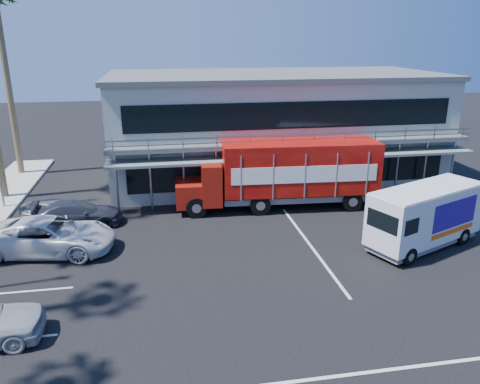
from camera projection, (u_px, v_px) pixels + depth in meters
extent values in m
plane|color=black|center=(287.00, 279.00, 19.62)|extent=(120.00, 120.00, 0.00)
cube|color=gray|center=(273.00, 128.00, 33.01)|extent=(22.00, 10.00, 7.00)
cube|color=#515454|center=(274.00, 75.00, 31.85)|extent=(22.40, 10.40, 0.30)
cube|color=#515454|center=(296.00, 144.00, 27.75)|extent=(22.00, 1.20, 0.25)
cube|color=gray|center=(299.00, 137.00, 27.07)|extent=(22.00, 0.08, 0.90)
cube|color=slate|center=(297.00, 156.00, 27.69)|extent=(22.00, 1.80, 0.15)
cube|color=black|center=(292.00, 173.00, 28.92)|extent=(20.00, 0.06, 1.60)
cube|color=black|center=(294.00, 115.00, 27.78)|extent=(20.00, 0.06, 1.60)
cylinder|color=brown|center=(9.00, 92.00, 32.53)|extent=(0.44, 0.44, 12.00)
cube|color=maroon|center=(190.00, 192.00, 26.98)|extent=(1.72, 2.62, 1.35)
cube|color=maroon|center=(211.00, 181.00, 26.92)|extent=(1.28, 2.87, 2.36)
cube|color=black|center=(211.00, 170.00, 26.71)|extent=(0.19, 2.39, 0.79)
cube|color=#B4180B|center=(299.00, 166.00, 27.26)|extent=(9.14, 3.32, 2.92)
cube|color=slate|center=(298.00, 194.00, 27.82)|extent=(9.12, 2.90, 0.34)
cube|color=white|center=(305.00, 175.00, 25.96)|extent=(8.27, 0.50, 0.96)
cube|color=white|center=(294.00, 162.00, 28.63)|extent=(8.27, 0.50, 0.96)
cylinder|color=black|center=(197.00, 208.00, 26.03)|extent=(1.18, 0.35, 1.17)
cylinder|color=black|center=(195.00, 194.00, 28.36)|extent=(1.18, 0.35, 1.17)
cylinder|color=black|center=(260.00, 205.00, 26.42)|extent=(1.18, 0.35, 1.17)
cylinder|color=black|center=(254.00, 192.00, 28.75)|extent=(1.18, 0.35, 1.17)
cylinder|color=black|center=(352.00, 202.00, 27.02)|extent=(1.18, 0.35, 1.17)
cylinder|color=black|center=(339.00, 188.00, 29.35)|extent=(1.18, 0.35, 1.17)
cube|color=silver|center=(426.00, 213.00, 22.14)|extent=(6.43, 4.31, 2.44)
cube|color=slate|center=(422.00, 239.00, 22.57)|extent=(6.12, 4.02, 0.30)
cube|color=black|center=(383.00, 221.00, 20.49)|extent=(0.73, 1.60, 0.83)
cube|color=silver|center=(429.00, 188.00, 21.74)|extent=(6.30, 4.22, 0.07)
cube|color=navy|center=(455.00, 214.00, 21.60)|extent=(2.90, 1.25, 1.31)
cube|color=navy|center=(417.00, 201.00, 23.28)|extent=(2.90, 1.25, 1.31)
cube|color=#F2590C|center=(453.00, 231.00, 21.87)|extent=(2.89, 1.24, 0.22)
cylinder|color=black|center=(409.00, 256.00, 20.69)|extent=(0.88, 0.58, 0.84)
cylinder|color=black|center=(376.00, 242.00, 22.16)|extent=(0.88, 0.58, 0.84)
cylinder|color=black|center=(462.00, 236.00, 22.75)|extent=(0.88, 0.58, 0.84)
cylinder|color=black|center=(430.00, 224.00, 24.22)|extent=(0.88, 0.58, 0.84)
imported|color=silver|center=(49.00, 236.00, 21.79)|extent=(6.37, 3.72, 1.67)
imported|color=#292C37|center=(77.00, 214.00, 24.95)|extent=(4.69, 2.01, 1.34)
imported|color=slate|center=(56.00, 211.00, 25.40)|extent=(4.15, 2.75, 1.31)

